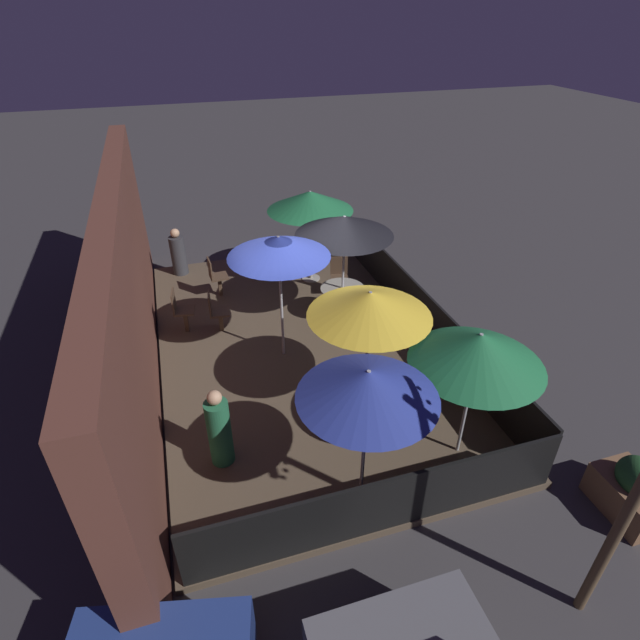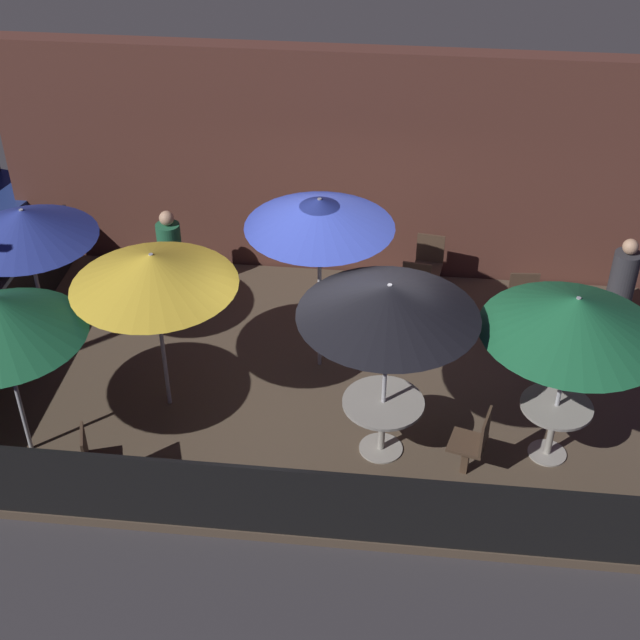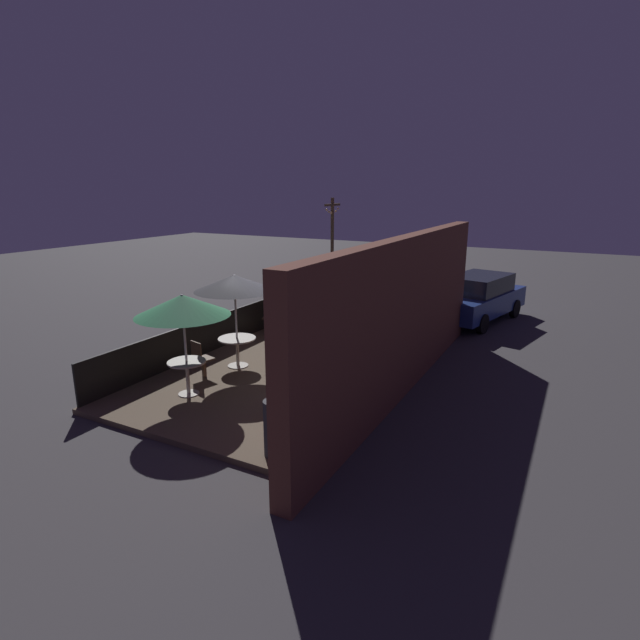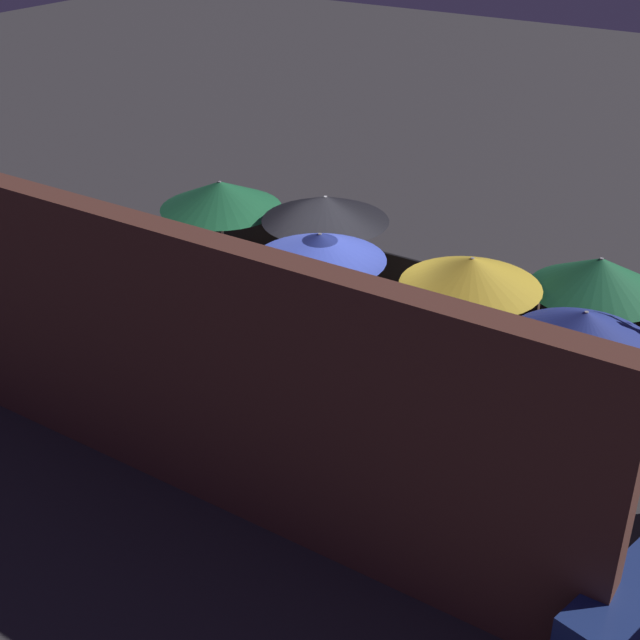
# 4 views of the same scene
# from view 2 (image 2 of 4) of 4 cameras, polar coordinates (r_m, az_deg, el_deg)

# --- Properties ---
(ground_plane) EXTENTS (60.00, 60.00, 0.00)m
(ground_plane) POSITION_cam_2_polar(r_m,az_deg,el_deg) (11.72, 0.73, -4.29)
(ground_plane) COLOR #383538
(patio_deck) EXTENTS (8.77, 5.31, 0.12)m
(patio_deck) POSITION_cam_2_polar(r_m,az_deg,el_deg) (11.68, 0.73, -4.07)
(patio_deck) COLOR brown
(patio_deck) RESTS_ON ground_plane
(building_wall) EXTENTS (10.37, 0.36, 3.52)m
(building_wall) POSITION_cam_2_polar(r_m,az_deg,el_deg) (13.18, 2.04, 9.73)
(building_wall) COLOR brown
(building_wall) RESTS_ON ground_plane
(fence_front) EXTENTS (8.57, 0.05, 0.95)m
(fence_front) POSITION_cam_2_polar(r_m,az_deg,el_deg) (9.43, -0.85, -11.69)
(fence_front) COLOR black
(fence_front) RESTS_ON patio_deck
(fence_side_left) EXTENTS (0.05, 5.11, 0.95)m
(fence_side_left) POSITION_cam_2_polar(r_m,az_deg,el_deg) (12.44, -19.57, -0.54)
(fence_side_left) COLOR black
(fence_side_left) RESTS_ON patio_deck
(patio_umbrella_0) EXTENTS (2.00, 2.00, 2.23)m
(patio_umbrella_0) POSITION_cam_2_polar(r_m,az_deg,el_deg) (9.71, 16.02, 0.27)
(patio_umbrella_0) COLOR #B2B2B7
(patio_umbrella_0) RESTS_ON patio_deck
(patio_umbrella_1) EXTENTS (1.97, 1.97, 2.34)m
(patio_umbrella_1) POSITION_cam_2_polar(r_m,az_deg,el_deg) (9.35, 4.44, 1.25)
(patio_umbrella_1) COLOR #B2B2B7
(patio_umbrella_1) RESTS_ON patio_deck
(patio_umbrella_2) EXTENTS (1.82, 1.82, 2.48)m
(patio_umbrella_2) POSITION_cam_2_polar(r_m,az_deg,el_deg) (10.62, -0.03, 6.86)
(patio_umbrella_2) COLOR #B2B2B7
(patio_umbrella_2) RESTS_ON patio_deck
(patio_umbrella_4) EXTENTS (1.75, 1.75, 2.24)m
(patio_umbrella_4) POSITION_cam_2_polar(r_m,az_deg,el_deg) (11.47, -18.42, 5.83)
(patio_umbrella_4) COLOR #B2B2B7
(patio_umbrella_4) RESTS_ON patio_deck
(patio_umbrella_5) EXTENTS (1.94, 1.94, 2.20)m
(patio_umbrella_5) POSITION_cam_2_polar(r_m,az_deg,el_deg) (10.28, -10.66, 3.18)
(patio_umbrella_5) COLOR #B2B2B7
(patio_umbrella_5) RESTS_ON patio_deck
(dining_table_0) EXTENTS (0.82, 0.82, 0.76)m
(dining_table_0) POSITION_cam_2_polar(r_m,az_deg,el_deg) (10.56, 14.79, -5.94)
(dining_table_0) COLOR #9E998E
(dining_table_0) RESTS_ON patio_deck
(dining_table_1) EXTENTS (0.94, 0.94, 0.74)m
(dining_table_1) POSITION_cam_2_polar(r_m,az_deg,el_deg) (10.30, 4.04, -5.85)
(dining_table_1) COLOR #9E998E
(dining_table_1) RESTS_ON patio_deck
(patio_chair_0) EXTENTS (0.44, 0.44, 0.90)m
(patio_chair_0) POSITION_cam_2_polar(r_m,az_deg,el_deg) (12.47, 6.06, 1.75)
(patio_chair_0) COLOR #4C3828
(patio_chair_0) RESTS_ON patio_deck
(patio_chair_1) EXTENTS (0.49, 0.49, 0.90)m
(patio_chair_1) POSITION_cam_2_polar(r_m,az_deg,el_deg) (10.20, 9.79, -7.69)
(patio_chair_1) COLOR #4C3828
(patio_chair_1) RESTS_ON patio_deck
(patio_chair_2) EXTENTS (0.45, 0.45, 0.96)m
(patio_chair_2) POSITION_cam_2_polar(r_m,az_deg,el_deg) (13.03, 6.94, 3.55)
(patio_chair_2) COLOR #4C3828
(patio_chair_2) RESTS_ON patio_deck
(patio_chair_3) EXTENTS (0.51, 0.51, 0.92)m
(patio_chair_3) POSITION_cam_2_polar(r_m,az_deg,el_deg) (10.13, -14.03, -8.68)
(patio_chair_3) COLOR #4C3828
(patio_chair_3) RESTS_ON patio_deck
(patio_chair_4) EXTENTS (0.43, 0.43, 0.95)m
(patio_chair_4) POSITION_cam_2_polar(r_m,az_deg,el_deg) (12.40, 12.85, 0.97)
(patio_chair_4) COLOR #4C3828
(patio_chair_4) RESTS_ON patio_deck
(patron_0) EXTENTS (0.46, 0.46, 1.34)m
(patron_0) POSITION_cam_2_polar(r_m,az_deg,el_deg) (13.17, -9.53, 4.07)
(patron_0) COLOR #236642
(patron_0) RESTS_ON patio_deck
(patron_1) EXTENTS (0.51, 0.51, 1.20)m
(patron_1) POSITION_cam_2_polar(r_m,az_deg,el_deg) (13.28, 18.79, 2.41)
(patron_1) COLOR #333338
(patron_1) RESTS_ON patio_deck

